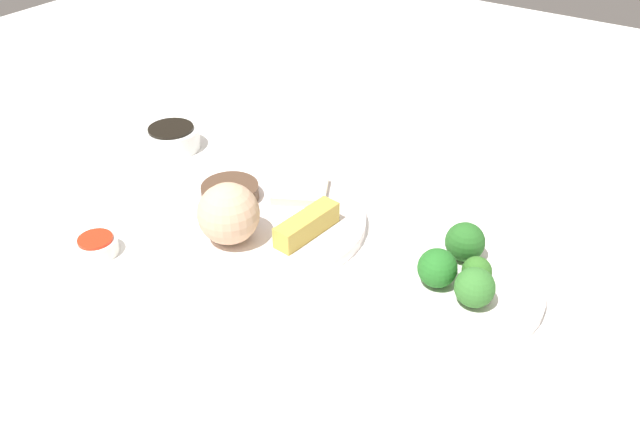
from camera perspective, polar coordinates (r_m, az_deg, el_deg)
tabletop at (r=0.99m, az=-3.38°, el=0.41°), size 2.20×2.20×0.02m
main_plate at (r=0.93m, az=-4.48°, el=-0.56°), size 0.27×0.27×0.02m
rice_scoop at (r=0.86m, az=-7.79°, el=-0.02°), size 0.08×0.08×0.08m
spring_roll at (r=0.88m, az=-1.12°, el=-0.97°), size 0.04×0.10×0.03m
crab_rangoon_wonton at (r=0.97m, az=-1.69°, el=2.00°), size 0.10×0.10×0.01m
stir_fry_heap at (r=0.97m, az=-7.66°, el=1.84°), size 0.08×0.08×0.02m
broccoli_plate at (r=0.83m, az=11.13°, el=-6.09°), size 0.22×0.22×0.01m
broccoli_floret_0 at (r=0.81m, az=9.96°, el=-4.59°), size 0.05×0.05×0.05m
broccoli_floret_1 at (r=0.79m, az=13.03°, el=-6.15°), size 0.05×0.05×0.05m
broccoli_floret_2 at (r=0.86m, az=12.24°, el=-2.38°), size 0.05×0.05×0.05m
broccoli_floret_3 at (r=0.82m, az=13.19°, el=-4.80°), size 0.04×0.04×0.04m
soy_sauce_bowl at (r=1.14m, az=-12.47°, el=6.23°), size 0.09×0.09×0.03m
soy_sauce_bowl_liquid at (r=1.13m, az=-12.59°, el=7.07°), size 0.07×0.07×0.00m
sauce_ramekin_sweet_and_sour at (r=0.92m, az=-18.47°, el=-2.69°), size 0.06×0.06×0.02m
sauce_ramekin_sweet_and_sour_liquid at (r=0.92m, az=-18.60°, el=-2.09°), size 0.05×0.05×0.00m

